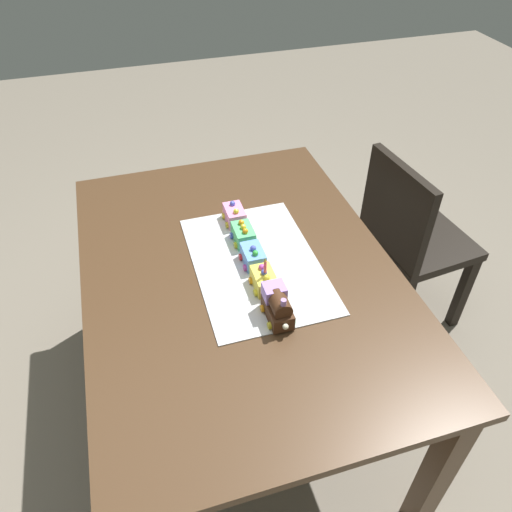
{
  "coord_description": "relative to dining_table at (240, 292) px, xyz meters",
  "views": [
    {
      "loc": [
        -1.14,
        0.29,
        1.83
      ],
      "look_at": [
        0.01,
        -0.06,
        0.77
      ],
      "focal_mm": 34.46,
      "sensor_mm": 36.0,
      "label": 1
    }
  ],
  "objects": [
    {
      "name": "chair",
      "position": [
        0.25,
        -0.83,
        -0.16
      ],
      "size": [
        0.44,
        0.44,
        0.86
      ],
      "rotation": [
        0.0,
        0.0,
        0.1
      ],
      "color": "black",
      "rests_on": "ground"
    },
    {
      "name": "ground_plane",
      "position": [
        0.0,
        0.0,
        -0.63
      ],
      "size": [
        8.0,
        8.0,
        0.0
      ],
      "primitive_type": "plane",
      "color": "gray"
    },
    {
      "name": "cake_car_tanker_sky_blue",
      "position": [
        0.01,
        -0.05,
        0.14
      ],
      "size": [
        0.1,
        0.08,
        0.07
      ],
      "color": "#669EEA",
      "rests_on": "cake_board"
    },
    {
      "name": "dining_table",
      "position": [
        0.0,
        0.0,
        0.0
      ],
      "size": [
        1.4,
        1.0,
        0.74
      ],
      "color": "#4C331E",
      "rests_on": "ground"
    },
    {
      "name": "cake_car_caboose_mint_green",
      "position": [
        0.13,
        -0.05,
        0.14
      ],
      "size": [
        0.1,
        0.08,
        0.07
      ],
      "color": "#59CC7A",
      "rests_on": "cake_board"
    },
    {
      "name": "birthday_candle",
      "position": [
        -0.11,
        -0.05,
        0.21
      ],
      "size": [
        0.01,
        0.01,
        0.05
      ],
      "color": "#F24C59",
      "rests_on": "cake_car_gondola_lemon"
    },
    {
      "name": "cake_board",
      "position": [
        0.01,
        -0.06,
        0.11
      ],
      "size": [
        0.6,
        0.4,
        0.0
      ],
      "primitive_type": "cube",
      "color": "silver",
      "rests_on": "dining_table"
    },
    {
      "name": "cake_car_gondola_lemon",
      "position": [
        -0.1,
        -0.05,
        0.14
      ],
      "size": [
        0.1,
        0.08,
        0.07
      ],
      "color": "#F4E04C",
      "rests_on": "cake_board"
    },
    {
      "name": "cake_car_flatbed_bubblegum",
      "position": [
        0.25,
        -0.05,
        0.14
      ],
      "size": [
        0.1,
        0.08,
        0.07
      ],
      "color": "pink",
      "rests_on": "cake_board"
    },
    {
      "name": "cake_locomotive",
      "position": [
        -0.23,
        -0.05,
        0.16
      ],
      "size": [
        0.14,
        0.08,
        0.12
      ],
      "color": "#472816",
      "rests_on": "cake_board"
    }
  ]
}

